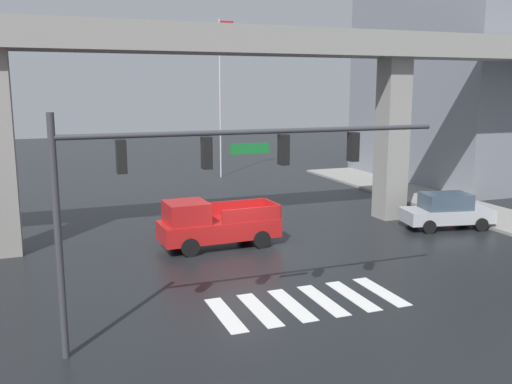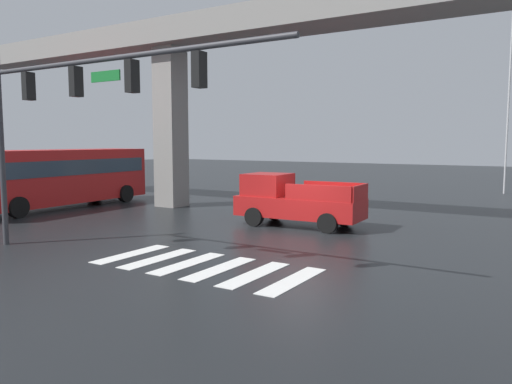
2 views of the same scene
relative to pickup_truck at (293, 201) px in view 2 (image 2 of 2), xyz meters
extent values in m
plane|color=black|center=(1.01, -1.70, -0.99)|extent=(120.00, 120.00, 0.00)
cube|color=silver|center=(-1.74, -7.18, -0.98)|extent=(0.55, 2.80, 0.01)
cube|color=silver|center=(-0.64, -7.18, -0.98)|extent=(0.55, 2.80, 0.01)
cube|color=silver|center=(0.46, -7.18, -0.98)|extent=(0.55, 2.80, 0.01)
cube|color=silver|center=(1.56, -7.18, -0.98)|extent=(0.55, 2.80, 0.01)
cube|color=silver|center=(2.66, -7.18, -0.98)|extent=(0.55, 2.80, 0.01)
cube|color=silver|center=(3.76, -7.18, -0.98)|extent=(0.55, 2.80, 0.01)
cube|color=gray|center=(1.01, 2.07, 7.85)|extent=(48.34, 2.54, 1.20)
cube|color=gray|center=(-8.27, 2.07, 3.13)|extent=(1.30, 1.30, 8.23)
cube|color=red|center=(0.30, 0.01, -0.21)|extent=(5.16, 2.08, 0.80)
cube|color=red|center=(-1.15, -0.04, 0.64)|extent=(1.76, 1.81, 0.90)
cube|color=#3F5160|center=(-1.62, -0.06, 0.64)|extent=(0.16, 1.67, 0.77)
cube|color=red|center=(1.48, -0.82, 0.49)|extent=(2.65, 0.19, 0.60)
cube|color=red|center=(1.42, 0.92, 0.49)|extent=(2.65, 0.19, 0.60)
cube|color=red|center=(2.80, 0.10, 0.49)|extent=(0.16, 1.75, 0.60)
cylinder|color=black|center=(-1.25, -0.95, -0.61)|extent=(0.77, 0.31, 0.76)
cylinder|color=black|center=(-1.31, 0.86, -0.61)|extent=(0.77, 0.31, 0.76)
cylinder|color=black|center=(1.91, -0.84, -0.61)|extent=(0.77, 0.31, 0.76)
cylinder|color=black|center=(1.85, 0.97, -0.61)|extent=(0.77, 0.31, 0.76)
cube|color=red|center=(-12.73, -1.80, 0.65)|extent=(3.05, 10.91, 2.70)
cube|color=#2D3D4C|center=(-12.73, -1.80, 1.12)|extent=(3.07, 10.38, 0.76)
cube|color=#2D3D4C|center=(-13.00, 3.55, 0.99)|extent=(2.25, 0.20, 1.49)
cylinder|color=black|center=(-14.15, 1.91, -0.51)|extent=(0.40, 0.98, 0.96)
cylinder|color=black|center=(-11.70, 2.04, -0.51)|extent=(0.40, 0.98, 0.96)
cylinder|color=black|center=(-11.35, -4.70, -0.51)|extent=(0.40, 0.98, 0.96)
cylinder|color=#38383D|center=(-6.37, -8.32, 2.11)|extent=(0.18, 0.18, 6.20)
cylinder|color=#38383D|center=(-0.97, -8.32, 4.61)|extent=(10.80, 0.14, 0.14)
cube|color=black|center=(-4.77, -8.32, 4.09)|extent=(0.24, 0.32, 0.84)
sphere|color=green|center=(-4.77, -8.32, 3.83)|extent=(0.17, 0.17, 0.17)
cube|color=black|center=(-2.57, -8.32, 4.09)|extent=(0.24, 0.32, 0.84)
sphere|color=green|center=(-2.57, -8.32, 3.83)|extent=(0.17, 0.17, 0.17)
cube|color=black|center=(-0.37, -8.32, 4.09)|extent=(0.24, 0.32, 0.84)
sphere|color=green|center=(-0.37, -8.32, 3.83)|extent=(0.17, 0.17, 0.17)
cube|color=black|center=(1.83, -8.32, 4.09)|extent=(0.24, 0.32, 0.84)
sphere|color=green|center=(1.83, -8.32, 3.83)|extent=(0.17, 0.17, 0.17)
cube|color=#19722D|center=(-1.36, -8.32, 4.16)|extent=(1.10, 0.04, 0.28)
cylinder|color=silver|center=(6.09, 18.28, 4.87)|extent=(0.12, 0.12, 11.71)
camera|label=1|loc=(-6.58, -22.47, 5.79)|focal=39.44mm
camera|label=2|loc=(9.20, -17.69, 2.40)|focal=34.67mm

